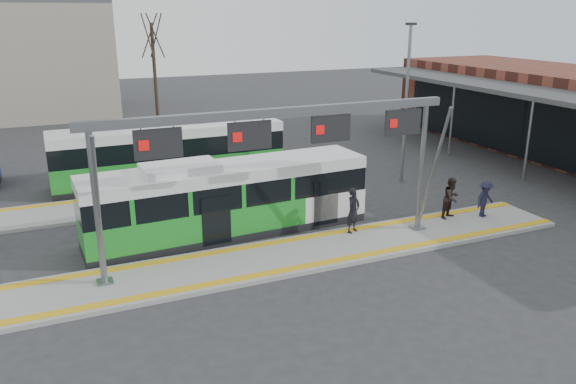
% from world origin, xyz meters
% --- Properties ---
extents(ground, '(120.00, 120.00, 0.00)m').
position_xyz_m(ground, '(0.00, 0.00, 0.00)').
color(ground, '#2D2D30').
rests_on(ground, ground).
extents(platform_main, '(22.00, 3.00, 0.15)m').
position_xyz_m(platform_main, '(0.00, 0.00, 0.07)').
color(platform_main, gray).
rests_on(platform_main, ground).
extents(platform_second, '(20.00, 3.00, 0.15)m').
position_xyz_m(platform_second, '(-4.00, 8.00, 0.07)').
color(platform_second, gray).
rests_on(platform_second, ground).
extents(tactile_main, '(22.00, 2.65, 0.02)m').
position_xyz_m(tactile_main, '(0.00, 0.00, 0.16)').
color(tactile_main, gold).
rests_on(tactile_main, platform_main).
extents(tactile_second, '(20.00, 0.35, 0.02)m').
position_xyz_m(tactile_second, '(-4.00, 9.15, 0.16)').
color(tactile_second, gold).
rests_on(tactile_second, platform_second).
extents(gantry, '(13.00, 1.68, 5.20)m').
position_xyz_m(gantry, '(-0.35, 0.25, 4.30)').
color(gantry, slate).
rests_on(gantry, platform_main).
extents(hero_bus, '(11.24, 2.92, 3.06)m').
position_xyz_m(hero_bus, '(-1.48, 3.11, 1.40)').
color(hero_bus, black).
rests_on(hero_bus, ground).
extents(bg_bus_green, '(11.62, 2.57, 2.90)m').
position_xyz_m(bg_bus_green, '(-2.05, 11.18, 1.43)').
color(bg_bus_green, black).
rests_on(bg_bus_green, ground).
extents(passenger_a, '(0.78, 0.67, 1.80)m').
position_xyz_m(passenger_a, '(2.92, 0.96, 1.05)').
color(passenger_a, black).
rests_on(passenger_a, platform_main).
extents(passenger_b, '(1.00, 0.89, 1.73)m').
position_xyz_m(passenger_b, '(7.48, 0.77, 1.01)').
color(passenger_b, black).
rests_on(passenger_b, platform_main).
extents(passenger_c, '(1.11, 0.80, 1.55)m').
position_xyz_m(passenger_c, '(8.85, 0.30, 0.93)').
color(passenger_c, '#1D1D34').
rests_on(passenger_c, platform_main).
extents(tree_left, '(1.40, 1.40, 8.28)m').
position_xyz_m(tree_left, '(-7.41, 32.56, 6.28)').
color(tree_left, '#382B21').
rests_on(tree_left, ground).
extents(tree_mid, '(1.40, 1.40, 8.58)m').
position_xyz_m(tree_mid, '(0.82, 29.91, 6.50)').
color(tree_mid, '#382B21').
rests_on(tree_mid, ground).
extents(lamp_east, '(0.50, 0.25, 7.90)m').
position_xyz_m(lamp_east, '(8.90, 6.44, 4.19)').
color(lamp_east, slate).
rests_on(lamp_east, ground).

